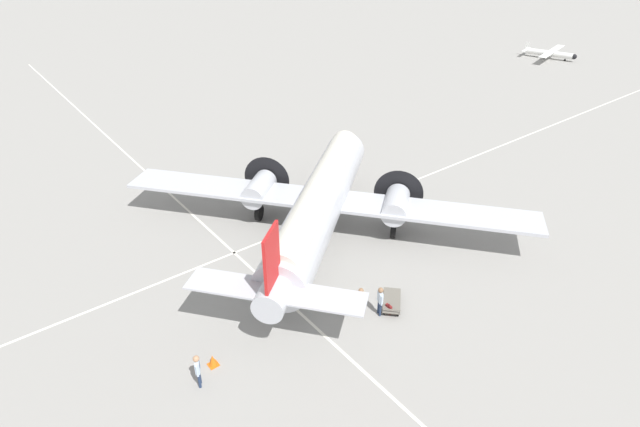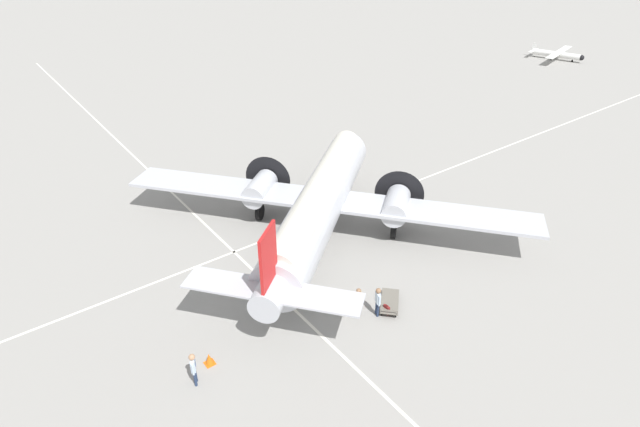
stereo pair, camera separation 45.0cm
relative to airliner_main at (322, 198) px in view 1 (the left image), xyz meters
name	(u,v)px [view 1 (the left image)]	position (x,y,z in m)	size (l,w,h in m)	color
ground_plane	(320,238)	(0.29, -0.36, -2.64)	(300.00, 300.00, 0.00)	gray
apron_line_eastwest	(250,268)	(0.29, -5.49, -2.64)	(120.00, 0.16, 0.01)	silver
apron_line_northsouth	(302,225)	(-1.62, -0.36, -2.64)	(0.16, 120.00, 0.01)	silver
airliner_main	(322,198)	(0.00, 0.00, 0.00)	(22.28, 20.50, 6.17)	silver
crew_foreground	(198,368)	(6.28, -11.60, -1.58)	(0.54, 0.36, 1.73)	navy
passenger_boarding	(361,298)	(7.13, -3.07, -1.64)	(0.29, 0.54, 1.64)	#2D2D33
ramp_agent	(380,298)	(7.76, -2.33, -1.60)	(0.54, 0.33, 1.70)	navy
suitcase_near_door	(389,309)	(7.96, -1.85, -2.40)	(0.37, 0.12, 0.52)	maroon
suitcase_upright_spare	(347,308)	(6.62, -3.52, -2.38)	(0.34, 0.19, 0.55)	#47331E
baggage_cart	(392,301)	(7.65, -1.34, -2.37)	(2.07, 2.11, 0.56)	#6B665B
light_aircraft_distant	(551,53)	(-16.71, 55.18, -1.83)	(7.50, 9.85, 1.93)	white
traffic_cone	(213,361)	(5.61, -10.63, -2.36)	(0.46, 0.46, 0.60)	orange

